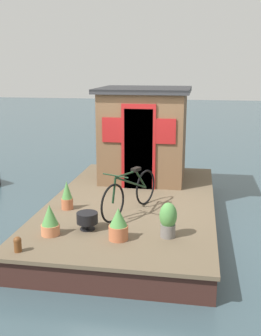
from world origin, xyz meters
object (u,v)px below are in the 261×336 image
bicycle (130,193)px  potted_plant_mint (118,225)px  potted_plant_thyme (50,220)px  potted_plant_lavender (168,220)px  charcoal_grill (87,218)px  mooring_bollard (18,244)px  potted_plant_rosemary (67,196)px  houseboat_cabin (144,134)px

bicycle → potted_plant_mint: (-1.17, -0.02, -0.14)m
bicycle → potted_plant_thyme: size_ratio=3.30×
potted_plant_lavender → potted_plant_mint: (-0.22, 0.73, -0.04)m
bicycle → potted_plant_lavender: bicycle is taller
potted_plant_lavender → potted_plant_mint: 0.76m
potted_plant_mint → potted_plant_lavender: bearing=-72.9°
charcoal_grill → mooring_bollard: size_ratio=1.50×
bicycle → potted_plant_lavender: 1.21m
potted_plant_rosemary → potted_plant_mint: potted_plant_rosemary is taller
houseboat_cabin → mooring_bollard: size_ratio=9.16×
potted_plant_lavender → potted_plant_thyme: potted_plant_lavender is taller
bicycle → mooring_bollard: (-1.82, 1.30, -0.25)m
houseboat_cabin → mooring_bollard: 4.43m
bicycle → potted_plant_thyme: bearing=137.9°
potted_plant_thyme → mooring_bollard: 0.70m
potted_plant_lavender → potted_plant_rosemary: potted_plant_lavender is taller
potted_plant_lavender → charcoal_grill: size_ratio=1.61×
potted_plant_mint → charcoal_grill: (0.30, 0.57, -0.05)m
potted_plant_mint → houseboat_cabin: bearing=1.6°
houseboat_cabin → potted_plant_mint: bearing=-178.4°
houseboat_cabin → potted_plant_lavender: (-3.28, -0.83, -0.77)m
potted_plant_thyme → potted_plant_mint: potted_plant_mint is taller
potted_plant_thyme → charcoal_grill: 0.59m
houseboat_cabin → charcoal_grill: 3.36m
potted_plant_rosemary → charcoal_grill: bearing=-144.5°
houseboat_cabin → mooring_bollard: houseboat_cabin is taller
bicycle → charcoal_grill: (-0.88, 0.55, -0.19)m
potted_plant_thyme → charcoal_grill: size_ratio=1.44×
potted_plant_mint → mooring_bollard: bearing=116.2°
houseboat_cabin → potted_plant_lavender: size_ratio=3.79×
mooring_bollard → potted_plant_rosemary: bearing=-4.1°
potted_plant_thyme → potted_plant_mint: bearing=-89.9°
potted_plant_lavender → potted_plant_thyme: 1.82m
potted_plant_lavender → mooring_bollard: (-0.87, 2.05, -0.16)m
potted_plant_rosemary → charcoal_grill: 1.08m
potted_plant_lavender → potted_plant_rosemary: bearing=63.8°
potted_plant_mint → bicycle: bearing=1.0°
potted_plant_rosemary → charcoal_grill: size_ratio=1.55×
bicycle → charcoal_grill: bearing=148.0°
potted_plant_thyme → charcoal_grill: potted_plant_thyme is taller
potted_plant_thyme → houseboat_cabin: bearing=-15.6°
potted_plant_lavender → charcoal_grill: bearing=86.9°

